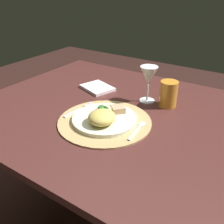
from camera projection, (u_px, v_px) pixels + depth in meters
name	position (u px, v px, depth m)	size (l,w,h in m)	color
dining_table	(111.00, 137.00, 1.11)	(1.12, 0.93, 0.74)	#4A2420
placemat	(105.00, 121.00, 0.95)	(0.35, 0.35, 0.01)	tan
dinner_plate	(105.00, 119.00, 0.94)	(0.24, 0.24, 0.01)	#E7E8C8
pasta_serving	(102.00, 117.00, 0.89)	(0.10, 0.11, 0.05)	#D4BD5A
salad_greens	(104.00, 111.00, 0.97)	(0.09, 0.09, 0.02)	#397836
bread_piece	(118.00, 109.00, 0.97)	(0.05, 0.05, 0.02)	tan
fork	(77.00, 110.00, 1.01)	(0.02, 0.16, 0.00)	silver
spoon	(139.00, 127.00, 0.90)	(0.03, 0.14, 0.01)	silver
napkin	(97.00, 88.00, 1.23)	(0.15, 0.11, 0.01)	white
wine_glass	(149.00, 77.00, 1.06)	(0.08, 0.08, 0.16)	silver
amber_tumbler	(168.00, 94.00, 1.05)	(0.07, 0.07, 0.11)	orange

